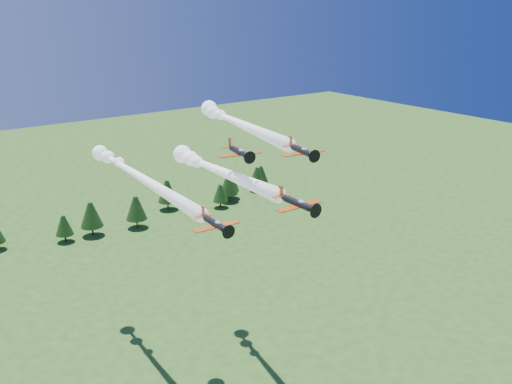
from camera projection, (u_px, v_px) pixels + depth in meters
plane_lead at (215, 169)px, 105.85m from camera, size 8.15×42.67×3.70m
plane_left at (136, 174)px, 118.41m from camera, size 8.66×61.16×3.70m
plane_right at (236, 122)px, 119.55m from camera, size 13.64×48.94×3.70m
plane_slot at (239, 152)px, 97.64m from camera, size 7.93×8.66×2.77m
treeline at (101, 210)px, 197.50m from camera, size 170.32×21.28×11.98m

